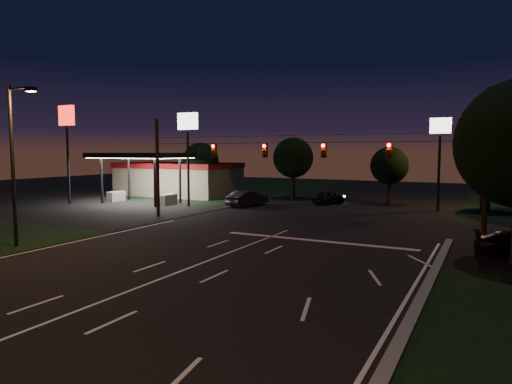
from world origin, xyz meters
The scene contains 19 objects.
ground centered at (0.00, 0.00, 0.00)m, with size 140.00×140.00×0.00m, color black.
cross_street_left centered at (-20.00, 16.00, 0.00)m, with size 20.00×16.00×0.02m, color black.
center_line centered at (0.00, -6.00, 0.01)m, with size 0.14×40.00×0.01m, color silver.
stop_bar centered at (3.00, 11.50, 0.01)m, with size 12.00×0.50×0.01m, color silver.
utility_pole_right centered at (12.00, 15.00, 0.00)m, with size 0.30×0.30×9.00m, color black.
utility_pole_left centered at (-12.00, 15.00, 0.00)m, with size 0.28×0.28×8.00m, color black.
signal_span centered at (0.00, 14.96, 5.50)m, with size 24.00×0.40×1.56m.
gas_station centered at (-21.86, 30.39, 2.38)m, with size 14.20×16.10×5.25m.
pole_sign_left_near centered at (-14.00, 22.00, 6.98)m, with size 2.20×0.30×9.10m.
pole_sign_left_far centered at (-26.00, 18.00, 7.61)m, with size 2.00×0.30×10.00m.
pole_sign_right centered at (8.00, 30.00, 6.24)m, with size 1.80×0.30×8.40m.
street_light_left centered at (-11.24, 2.00, 5.24)m, with size 2.20×0.35×9.00m.
street_light_right_far centered at (11.24, 32.00, 5.24)m, with size 2.20×0.35×9.00m.
tree_far_a centered at (-17.98, 30.12, 4.26)m, with size 4.20×4.20×6.42m.
tree_far_b centered at (-7.98, 34.13, 4.61)m, with size 4.60×4.60×6.98m.
tree_far_c centered at (3.02, 33.10, 3.90)m, with size 3.80×3.80×5.86m.
tree_far_d centered at (12.02, 31.13, 4.83)m, with size 4.80×4.80×7.30m.
car_oncoming_a centered at (-2.55, 30.41, 0.68)m, with size 1.60×3.99×1.36m, color black.
car_oncoming_b centered at (-9.00, 24.91, 0.78)m, with size 1.66×4.76×1.57m, color black.
Camera 1 is at (12.30, -14.34, 5.39)m, focal length 32.00 mm.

